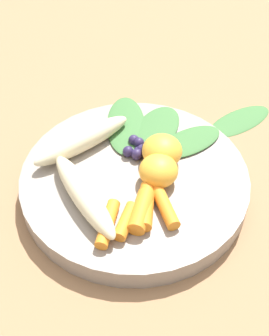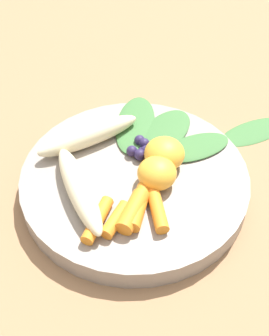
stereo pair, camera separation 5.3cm
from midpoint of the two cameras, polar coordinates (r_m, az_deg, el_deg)
The scene contains 16 objects.
ground_plane at distance 0.56m, azimuth 2.72°, elevation -2.78°, with size 2.40×2.40×0.00m, color #99704C.
bowl at distance 0.55m, azimuth 2.77°, elevation -1.85°, with size 0.28×0.28×0.03m, color gray.
banana_peeled_left at distance 0.51m, azimuth -4.04°, elevation -2.87°, with size 0.14×0.03×0.03m, color beige.
banana_peeled_right at distance 0.57m, azimuth -3.18°, elevation 4.02°, with size 0.14×0.03×0.03m, color beige.
orange_segment_near at distance 0.54m, azimuth 6.63°, elevation 1.66°, with size 0.05×0.05×0.04m, color #F4A833.
orange_segment_far at distance 0.52m, azimuth 5.80°, elevation -0.81°, with size 0.05×0.05×0.03m, color #F4A833.
carrot_front at distance 0.49m, azimuth -1.57°, elevation -6.78°, with size 0.01×0.01×0.06m, color orange.
carrot_mid_left at distance 0.49m, azimuth 0.35°, elevation -6.64°, with size 0.01×0.01×0.05m, color orange.
carrot_mid_right at distance 0.49m, azimuth 2.88°, elevation -5.70°, with size 0.02×0.02×0.05m, color orange.
carrot_rear at distance 0.50m, azimuth 3.61°, elevation -5.07°, with size 0.02×0.02×0.06m, color orange.
carrot_small at distance 0.50m, azimuth 5.97°, elevation -5.31°, with size 0.02×0.02×0.06m, color orange.
blueberry_pile at distance 0.56m, azimuth 3.84°, elevation 2.18°, with size 0.04×0.04×0.02m.
kale_leaf_left at distance 0.58m, azimuth 10.35°, elevation 2.48°, with size 0.09×0.04×0.01m, color #3D7038.
kale_leaf_right at distance 0.59m, azimuth 6.39°, elevation 4.48°, with size 0.10×0.05×0.01m, color #3D7038.
kale_leaf_rear at distance 0.60m, azimuth 2.66°, elevation 5.46°, with size 0.12×0.05×0.01m, color #3D7038.
kale_leaf_stray at distance 0.66m, azimuth 17.21°, elevation 4.45°, with size 0.11×0.04×0.01m, color #3D7038.
Camera 2 is at (0.36, 0.10, 0.42)m, focal length 48.15 mm.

